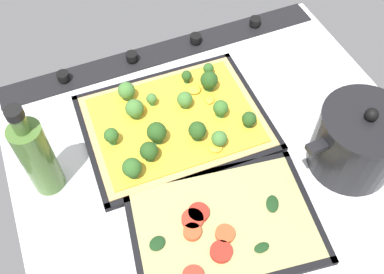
% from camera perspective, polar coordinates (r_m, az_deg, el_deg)
% --- Properties ---
extents(ground_plane, '(0.82, 0.69, 0.03)m').
position_cam_1_polar(ground_plane, '(0.90, 3.41, -2.23)').
color(ground_plane, silver).
extents(stove_control_panel, '(0.78, 0.07, 0.03)m').
position_cam_1_polar(stove_control_panel, '(1.08, -3.62, 11.19)').
color(stove_control_panel, black).
rests_on(stove_control_panel, ground_plane).
extents(baking_tray_front, '(0.39, 0.30, 0.01)m').
position_cam_1_polar(baking_tray_front, '(0.93, -2.24, 1.75)').
color(baking_tray_front, black).
rests_on(baking_tray_front, ground_plane).
extents(broccoli_pizza, '(0.36, 0.28, 0.06)m').
position_cam_1_polar(broccoli_pizza, '(0.91, -2.41, 2.27)').
color(broccoli_pizza, tan).
rests_on(broccoli_pizza, baking_tray_front).
extents(baking_tray_back, '(0.37, 0.28, 0.01)m').
position_cam_1_polar(baking_tray_back, '(0.81, 4.22, -11.41)').
color(baking_tray_back, black).
rests_on(baking_tray_back, ground_plane).
extents(veggie_pizza_back, '(0.34, 0.25, 0.02)m').
position_cam_1_polar(veggie_pizza_back, '(0.80, 3.94, -11.44)').
color(veggie_pizza_back, tan).
rests_on(veggie_pizza_back, baking_tray_back).
extents(cooking_pot, '(0.24, 0.17, 0.16)m').
position_cam_1_polar(cooking_pot, '(0.88, 20.86, -0.50)').
color(cooking_pot, black).
rests_on(cooking_pot, ground_plane).
extents(oil_bottle, '(0.06, 0.06, 0.22)m').
position_cam_1_polar(oil_bottle, '(0.82, -19.64, -2.42)').
color(oil_bottle, '#476B2D').
rests_on(oil_bottle, ground_plane).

